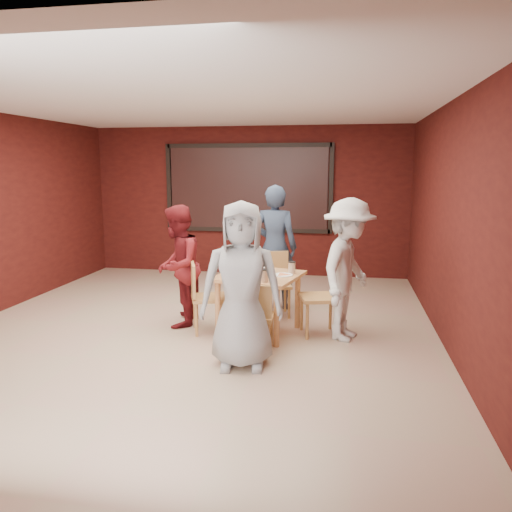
% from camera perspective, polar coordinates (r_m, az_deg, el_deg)
% --- Properties ---
extents(floor, '(7.00, 7.00, 0.00)m').
position_cam_1_polar(floor, '(6.47, -6.89, -8.35)').
color(floor, tan).
rests_on(floor, ground).
extents(window_blinds, '(3.00, 0.02, 1.50)m').
position_cam_1_polar(window_blinds, '(9.49, -0.96, 7.76)').
color(window_blinds, black).
extents(dining_table, '(1.13, 1.13, 0.90)m').
position_cam_1_polar(dining_table, '(6.13, 0.35, -2.94)').
color(dining_table, '#CF7F55').
rests_on(dining_table, floor).
extents(chair_front, '(0.40, 0.40, 0.79)m').
position_cam_1_polar(chair_front, '(5.53, -0.06, -6.60)').
color(chair_front, '#BA8748').
rests_on(chair_front, floor).
extents(chair_back, '(0.52, 0.52, 0.88)m').
position_cam_1_polar(chair_back, '(6.97, 2.10, -2.70)').
color(chair_back, '#BA8748').
rests_on(chair_back, floor).
extents(chair_left, '(0.55, 0.55, 0.88)m').
position_cam_1_polar(chair_left, '(6.24, -6.08, -4.24)').
color(chair_left, '#BA8748').
rests_on(chair_left, floor).
extents(chair_right, '(0.56, 0.56, 0.95)m').
position_cam_1_polar(chair_right, '(6.17, 8.02, -4.10)').
color(chair_right, '#BA8748').
rests_on(chair_right, floor).
extents(diner_front, '(0.91, 0.67, 1.72)m').
position_cam_1_polar(diner_front, '(5.06, -1.67, -3.40)').
color(diner_front, '#9C9C9C').
rests_on(diner_front, floor).
extents(diner_back, '(0.69, 0.49, 1.80)m').
position_cam_1_polar(diner_back, '(7.23, 2.16, 1.02)').
color(diner_back, '#2D3A51').
rests_on(diner_back, floor).
extents(diner_left, '(0.65, 0.80, 1.57)m').
position_cam_1_polar(diner_left, '(6.50, -8.93, -1.14)').
color(diner_left, maroon).
rests_on(diner_left, floor).
extents(diner_right, '(0.94, 1.24, 1.69)m').
position_cam_1_polar(diner_right, '(5.98, 10.47, -1.56)').
color(diner_right, silver).
rests_on(diner_right, floor).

